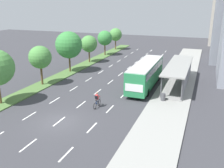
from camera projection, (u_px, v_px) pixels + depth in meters
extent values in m
plane|color=#38383D|center=(59.00, 122.00, 23.95)|extent=(140.00, 140.00, 0.00)
cube|color=#4C7038|center=(80.00, 67.00, 44.53)|extent=(2.60, 52.00, 0.12)
cube|color=gray|center=(181.00, 77.00, 38.55)|extent=(4.50, 52.00, 0.15)
cube|color=white|center=(29.00, 116.00, 25.23)|extent=(0.14, 2.11, 0.01)
cube|color=white|center=(55.00, 100.00, 29.27)|extent=(0.14, 2.11, 0.01)
cube|color=white|center=(74.00, 89.00, 33.31)|extent=(0.14, 2.11, 0.01)
cube|color=white|center=(89.00, 79.00, 37.35)|extent=(0.14, 2.11, 0.01)
cube|color=white|center=(101.00, 72.00, 41.39)|extent=(0.14, 2.11, 0.01)
cube|color=white|center=(111.00, 66.00, 45.43)|extent=(0.14, 2.11, 0.01)
cube|color=white|center=(119.00, 61.00, 49.47)|extent=(0.14, 2.11, 0.01)
cube|color=white|center=(126.00, 57.00, 53.51)|extent=(0.14, 2.11, 0.01)
cube|color=white|center=(132.00, 53.00, 57.55)|extent=(0.14, 2.11, 0.01)
cube|color=white|center=(137.00, 50.00, 61.59)|extent=(0.14, 2.11, 0.01)
cube|color=white|center=(28.00, 145.00, 20.00)|extent=(0.14, 2.11, 0.01)
cube|color=white|center=(59.00, 121.00, 24.04)|extent=(0.14, 2.11, 0.01)
cube|color=white|center=(81.00, 104.00, 28.08)|extent=(0.14, 2.11, 0.01)
cube|color=white|center=(98.00, 92.00, 32.12)|extent=(0.14, 2.11, 0.01)
cube|color=white|center=(110.00, 82.00, 36.16)|extent=(0.14, 2.11, 0.01)
cube|color=white|center=(121.00, 74.00, 40.20)|extent=(0.14, 2.11, 0.01)
cube|color=white|center=(129.00, 68.00, 44.24)|extent=(0.14, 2.11, 0.01)
cube|color=white|center=(136.00, 62.00, 48.28)|extent=(0.14, 2.11, 0.01)
cube|color=white|center=(142.00, 58.00, 52.32)|extent=(0.14, 2.11, 0.01)
cube|color=white|center=(147.00, 54.00, 56.36)|extent=(0.14, 2.11, 0.01)
cube|color=white|center=(151.00, 51.00, 60.40)|extent=(0.14, 2.11, 0.01)
cube|color=white|center=(66.00, 154.00, 18.81)|extent=(0.14, 2.11, 0.01)
cube|color=white|center=(92.00, 128.00, 22.85)|extent=(0.14, 2.11, 0.01)
cube|color=white|center=(110.00, 109.00, 26.89)|extent=(0.14, 2.11, 0.01)
cube|color=white|center=(123.00, 95.00, 30.93)|extent=(0.14, 2.11, 0.01)
cube|color=white|center=(134.00, 85.00, 34.97)|extent=(0.14, 2.11, 0.01)
cube|color=white|center=(142.00, 76.00, 39.01)|extent=(0.14, 2.11, 0.01)
cube|color=white|center=(148.00, 69.00, 43.05)|extent=(0.14, 2.11, 0.01)
cube|color=white|center=(154.00, 64.00, 47.09)|extent=(0.14, 2.11, 0.01)
cube|color=white|center=(158.00, 59.00, 51.13)|extent=(0.14, 2.11, 0.01)
cube|color=white|center=(162.00, 55.00, 55.16)|extent=(0.14, 2.11, 0.01)
cube|color=white|center=(166.00, 51.00, 59.20)|extent=(0.14, 2.11, 0.01)
cube|color=gray|center=(177.00, 84.00, 34.54)|extent=(2.60, 12.81, 0.10)
cylinder|color=#56565B|center=(161.00, 87.00, 29.06)|extent=(0.16, 0.16, 2.60)
cylinder|color=#56565B|center=(175.00, 64.00, 40.00)|extent=(0.16, 0.16, 2.60)
cylinder|color=#56565B|center=(182.00, 90.00, 28.26)|extent=(0.16, 0.16, 2.60)
cylinder|color=#56565B|center=(190.00, 66.00, 39.20)|extent=(0.16, 0.16, 2.60)
cube|color=gray|center=(187.00, 76.00, 33.71)|extent=(0.10, 12.17, 2.34)
cube|color=gray|center=(179.00, 65.00, 33.70)|extent=(2.90, 13.21, 0.16)
cube|color=#28844C|center=(146.00, 74.00, 33.42)|extent=(2.50, 11.20, 2.80)
cube|color=#2D3D4C|center=(146.00, 68.00, 33.16)|extent=(2.54, 10.30, 0.90)
cube|color=#B7B7B7|center=(146.00, 63.00, 32.97)|extent=(2.45, 10.98, 0.12)
cube|color=#2D3D4C|center=(154.00, 63.00, 38.31)|extent=(2.25, 0.06, 1.54)
cube|color=white|center=(134.00, 88.00, 28.49)|extent=(2.12, 0.04, 0.90)
cylinder|color=black|center=(144.00, 76.00, 37.30)|extent=(0.30, 1.00, 1.00)
cylinder|color=black|center=(158.00, 78.00, 36.55)|extent=(0.30, 1.00, 1.00)
cylinder|color=black|center=(130.00, 90.00, 31.13)|extent=(0.30, 1.00, 1.00)
cylinder|color=black|center=(147.00, 93.00, 30.38)|extent=(0.30, 1.00, 1.00)
torus|color=black|center=(99.00, 102.00, 27.75)|extent=(0.06, 0.72, 0.72)
torus|color=black|center=(95.00, 106.00, 26.78)|extent=(0.06, 0.72, 0.72)
cylinder|color=#234C99|center=(97.00, 102.00, 27.18)|extent=(0.05, 0.94, 0.05)
cylinder|color=#234C99|center=(97.00, 104.00, 27.15)|extent=(0.05, 0.57, 0.42)
cylinder|color=#234C99|center=(96.00, 102.00, 27.00)|extent=(0.04, 0.04, 0.40)
cube|color=black|center=(96.00, 100.00, 26.93)|extent=(0.12, 0.24, 0.06)
cylinder|color=black|center=(99.00, 98.00, 27.54)|extent=(0.46, 0.04, 0.04)
cube|color=red|center=(97.00, 97.00, 26.99)|extent=(0.30, 0.36, 0.59)
cube|color=black|center=(96.00, 97.00, 26.84)|extent=(0.26, 0.26, 0.42)
sphere|color=#9E7051|center=(97.00, 93.00, 26.97)|extent=(0.20, 0.20, 0.20)
cylinder|color=#4C4C56|center=(96.00, 100.00, 27.13)|extent=(0.12, 0.42, 0.25)
cylinder|color=#4C4C56|center=(96.00, 102.00, 27.36)|extent=(0.10, 0.17, 0.41)
cylinder|color=#4C4C56|center=(98.00, 101.00, 27.05)|extent=(0.12, 0.42, 0.25)
cylinder|color=#4C4C56|center=(98.00, 102.00, 27.28)|extent=(0.10, 0.17, 0.41)
cylinder|color=red|center=(96.00, 96.00, 27.23)|extent=(0.09, 0.47, 0.28)
cylinder|color=red|center=(99.00, 96.00, 27.12)|extent=(0.09, 0.47, 0.28)
cylinder|color=brown|center=(42.00, 75.00, 34.34)|extent=(0.28, 0.28, 2.68)
sphere|color=#4C8E42|center=(40.00, 57.00, 33.57)|extent=(3.08, 3.08, 3.08)
cylinder|color=brown|center=(70.00, 63.00, 40.94)|extent=(0.28, 0.28, 2.78)
sphere|color=#38843D|center=(69.00, 45.00, 40.02)|extent=(4.32, 4.32, 4.32)
cylinder|color=brown|center=(89.00, 56.00, 47.68)|extent=(0.28, 0.28, 2.32)
sphere|color=#4C8E42|center=(89.00, 44.00, 46.96)|extent=(3.14, 3.14, 3.14)
cylinder|color=brown|center=(105.00, 49.00, 54.25)|extent=(0.28, 0.28, 2.49)
sphere|color=#38843D|center=(105.00, 38.00, 53.51)|extent=(3.17, 3.17, 3.17)
cylinder|color=brown|center=(116.00, 44.00, 61.00)|extent=(0.28, 0.28, 2.44)
sphere|color=#4C8E42|center=(116.00, 35.00, 60.27)|extent=(3.05, 3.05, 3.05)
cylinder|color=#4C4C51|center=(163.00, 97.00, 28.74)|extent=(0.52, 0.52, 0.85)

